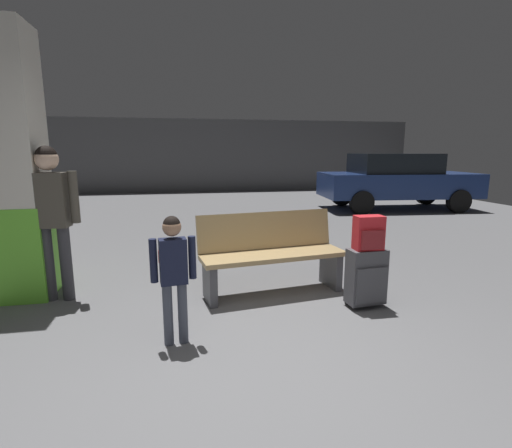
# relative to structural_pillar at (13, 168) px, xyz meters

# --- Properties ---
(ground_plane) EXTENTS (18.00, 18.00, 0.10)m
(ground_plane) POSITION_rel_structural_pillar_xyz_m (2.18, 1.97, -1.45)
(ground_plane) COLOR slate
(garage_back_wall) EXTENTS (18.00, 0.12, 2.80)m
(garage_back_wall) POSITION_rel_structural_pillar_xyz_m (2.18, 10.83, 0.00)
(garage_back_wall) COLOR #565658
(garage_back_wall) RESTS_ON ground_plane
(structural_pillar) EXTENTS (0.57, 0.57, 2.82)m
(structural_pillar) POSITION_rel_structural_pillar_xyz_m (0.00, 0.00, 0.00)
(structural_pillar) COLOR #66C633
(structural_pillar) RESTS_ON ground_plane
(bench) EXTENTS (1.66, 0.74, 0.89)m
(bench) POSITION_rel_structural_pillar_xyz_m (2.67, -0.39, -0.96)
(bench) COLOR tan
(bench) RESTS_ON ground_plane
(suitcase) EXTENTS (0.40, 0.26, 0.60)m
(suitcase) POSITION_rel_structural_pillar_xyz_m (3.51, -1.01, -1.08)
(suitcase) COLOR #4C4C51
(suitcase) RESTS_ON ground_plane
(backpack_bright) EXTENTS (0.28, 0.19, 0.34)m
(backpack_bright) POSITION_rel_structural_pillar_xyz_m (3.51, -1.01, -0.63)
(backpack_bright) COLOR red
(backpack_bright) RESTS_ON suitcase
(child) EXTENTS (0.36, 0.21, 1.07)m
(child) POSITION_rel_structural_pillar_xyz_m (1.62, -1.40, -0.74)
(child) COLOR #4C5160
(child) RESTS_ON ground_plane
(adult) EXTENTS (0.55, 0.22, 1.62)m
(adult) POSITION_rel_structural_pillar_xyz_m (0.39, -0.20, -0.40)
(adult) COLOR #38383D
(adult) RESTS_ON ground_plane
(parked_car_side) EXTENTS (4.24, 2.09, 1.51)m
(parked_car_side) POSITION_rel_structural_pillar_xyz_m (7.49, 5.11, -0.59)
(parked_car_side) COLOR navy
(parked_car_side) RESTS_ON ground_plane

